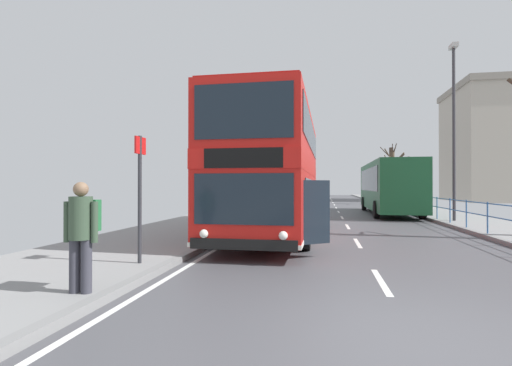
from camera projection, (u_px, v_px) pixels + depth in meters
ground at (351, 329)px, 4.61m from camera, size 15.80×140.00×0.20m
double_decker_bus_main at (275, 172)px, 13.86m from camera, size 3.28×10.98×4.32m
background_bus_far_lane at (388, 186)px, 24.03m from camera, size 2.70×10.92×3.16m
pedestrian_railing_far_kerb at (443, 205)px, 17.84m from camera, size 0.05×25.41×1.07m
pedestrian_with_backpack at (82, 228)px, 5.84m from camera, size 0.54×0.54×1.67m
bus_stop_sign_near at (140, 185)px, 8.06m from camera, size 0.08×0.44×2.66m
street_lamp_far_side at (454, 119)px, 17.87m from camera, size 0.28×0.60×8.21m
bare_tree_far_00 at (392, 176)px, 36.51m from camera, size 1.83×3.35×5.06m
bare_tree_far_01 at (392, 172)px, 41.29m from camera, size 3.07×2.73×6.25m
background_building_00 at (494, 143)px, 43.85m from camera, size 9.06×11.53×13.18m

